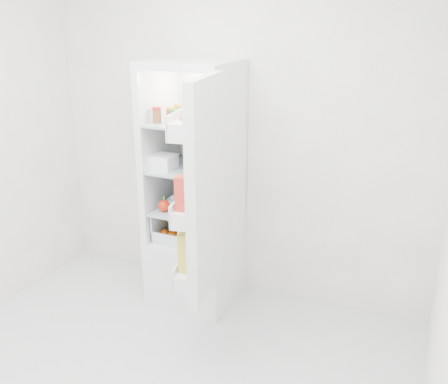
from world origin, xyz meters
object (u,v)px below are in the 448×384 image
at_px(red_cabbage, 194,197).
at_px(mushroom_bowl, 178,204).
at_px(fridge_door, 202,194).
at_px(refrigerator, 198,215).

xyz_separation_m(red_cabbage, mushroom_bowl, (-0.10, -0.05, -0.05)).
xyz_separation_m(red_cabbage, fridge_door, (0.33, -0.55, 0.25)).
height_order(red_cabbage, fridge_door, fridge_door).
bearing_deg(fridge_door, mushroom_bowl, 32.24).
relative_size(refrigerator, fridge_door, 1.38).
distance_m(mushroom_bowl, fridge_door, 0.73).
xyz_separation_m(refrigerator, red_cabbage, (0.01, -0.08, 0.17)).
bearing_deg(red_cabbage, fridge_door, -58.73).
height_order(refrigerator, mushroom_bowl, refrigerator).
relative_size(red_cabbage, fridge_door, 0.14).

